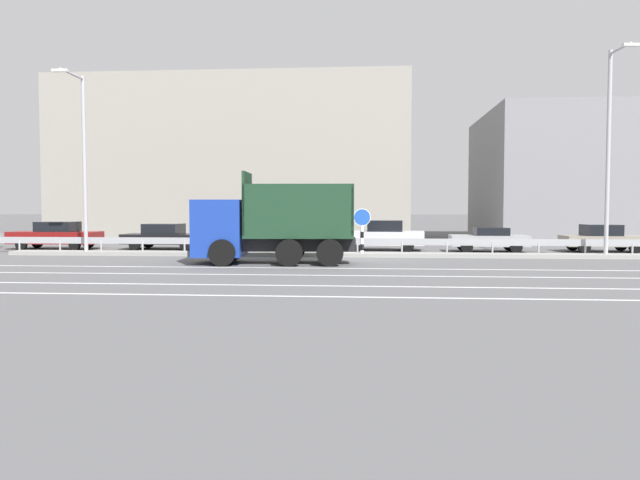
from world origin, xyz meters
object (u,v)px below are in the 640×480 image
street_lamp_1 (610,144)px  parked_car_3 (269,237)px  parked_car_6 (603,238)px  church_tower (362,174)px  median_road_sign (362,231)px  parked_car_5 (489,239)px  parked_car_1 (56,235)px  dump_truck (255,231)px  parked_car_4 (383,235)px  street_lamp_0 (82,155)px  parked_car_2 (166,236)px

street_lamp_1 → parked_car_3: bearing=165.7°
parked_car_3 → parked_car_6: (17.05, 0.04, -0.02)m
street_lamp_1 → church_tower: bearing=110.8°
median_road_sign → parked_car_5: size_ratio=0.57×
median_road_sign → parked_car_5: bearing=29.3°
street_lamp_1 → parked_car_1: 28.00m
church_tower → street_lamp_1: bearing=-69.2°
parked_car_5 → parked_car_6: size_ratio=0.96×
dump_truck → church_tower: size_ratio=0.56×
median_road_sign → parked_car_5: (6.37, 3.58, -0.53)m
church_tower → parked_car_6: bearing=-63.9°
parked_car_4 → church_tower: 25.74m
street_lamp_1 → parked_car_3: street_lamp_1 is taller
dump_truck → parked_car_4: 9.66m
street_lamp_0 → church_tower: church_tower is taller
street_lamp_1 → parked_car_1: street_lamp_1 is taller
parked_car_3 → parked_car_5: size_ratio=1.01×
street_lamp_1 → parked_car_5: size_ratio=2.36×
street_lamp_1 → parked_car_3: (-15.81, 4.03, -4.31)m
street_lamp_1 → parked_car_4: size_ratio=2.09×
dump_truck → parked_car_3: 7.83m
street_lamp_1 → parked_car_3: size_ratio=2.33×
parked_car_1 → parked_car_5: parked_car_1 is taller
dump_truck → median_road_sign: 5.70m
parked_car_2 → parked_car_4: bearing=93.2°
median_road_sign → parked_car_5: median_road_sign is taller
parked_car_1 → parked_car_5: 22.93m
median_road_sign → dump_truck: bearing=-138.3°
street_lamp_1 → parked_car_3: 16.87m
parked_car_2 → parked_car_4: parked_car_4 is taller
parked_car_4 → parked_car_2: bearing=94.2°
parked_car_4 → church_tower: bearing=7.0°
dump_truck → parked_car_1: (-12.31, 7.57, -0.58)m
street_lamp_0 → parked_car_3: 9.96m
parked_car_5 → median_road_sign: bearing=120.2°
street_lamp_1 → parked_car_6: bearing=73.0°
dump_truck → street_lamp_1: street_lamp_1 is taller
parked_car_4 → church_tower: (-1.48, 25.29, 4.57)m
street_lamp_0 → church_tower: 32.45m
parked_car_5 → church_tower: bearing=15.5°
median_road_sign → parked_car_2: 11.41m
street_lamp_1 → parked_car_2: 22.29m
median_road_sign → church_tower: (-0.43, 29.55, 4.17)m
dump_truck → street_lamp_0: 9.99m
street_lamp_0 → parked_car_2: 6.49m
parked_car_5 → parked_car_6: (5.72, 0.44, 0.05)m
parked_car_3 → parked_car_4: bearing=-86.9°
parked_car_2 → parked_car_4: (11.67, 0.11, 0.09)m
parked_car_2 → parked_car_3: parked_car_3 is taller
parked_car_2 → street_lamp_0: bearing=-25.3°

